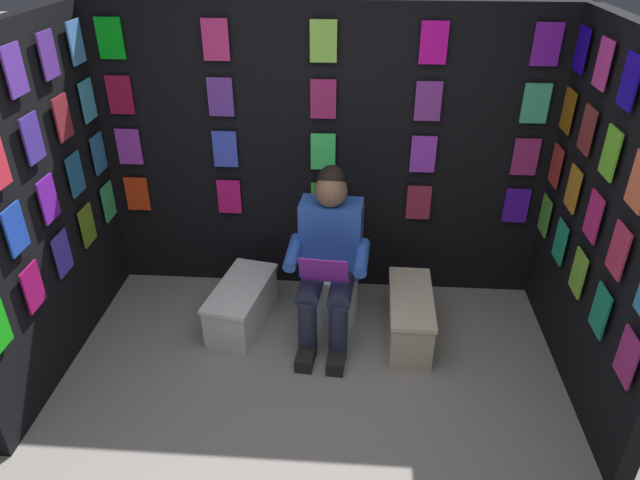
% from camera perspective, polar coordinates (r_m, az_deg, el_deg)
% --- Properties ---
extents(ground_plane, '(30.00, 30.00, 0.00)m').
position_cam_1_polar(ground_plane, '(3.25, -1.95, -22.17)').
color(ground_plane, gray).
extents(display_wall_back, '(3.24, 0.14, 2.08)m').
position_cam_1_polar(display_wall_back, '(4.11, 0.38, 8.33)').
color(display_wall_back, black).
rests_on(display_wall_back, ground).
extents(display_wall_left, '(0.14, 1.79, 2.08)m').
position_cam_1_polar(display_wall_left, '(3.53, 26.50, 1.17)').
color(display_wall_left, black).
rests_on(display_wall_left, ground).
extents(display_wall_right, '(0.14, 1.79, 2.08)m').
position_cam_1_polar(display_wall_right, '(3.74, -26.23, 2.84)').
color(display_wall_right, black).
rests_on(display_wall_right, ground).
extents(toilet, '(0.42, 0.57, 0.77)m').
position_cam_1_polar(toilet, '(4.07, 1.21, -3.40)').
color(toilet, white).
rests_on(toilet, ground).
extents(person_reading, '(0.55, 0.70, 1.19)m').
position_cam_1_polar(person_reading, '(3.73, 0.85, -1.79)').
color(person_reading, blue).
rests_on(person_reading, ground).
extents(comic_longbox_near, '(0.30, 0.71, 0.34)m').
position_cam_1_polar(comic_longbox_near, '(3.97, 8.88, -7.52)').
color(comic_longbox_near, beige).
rests_on(comic_longbox_near, ground).
extents(comic_longbox_far, '(0.44, 0.73, 0.31)m').
position_cam_1_polar(comic_longbox_far, '(4.09, -7.76, -6.33)').
color(comic_longbox_far, white).
rests_on(comic_longbox_far, ground).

